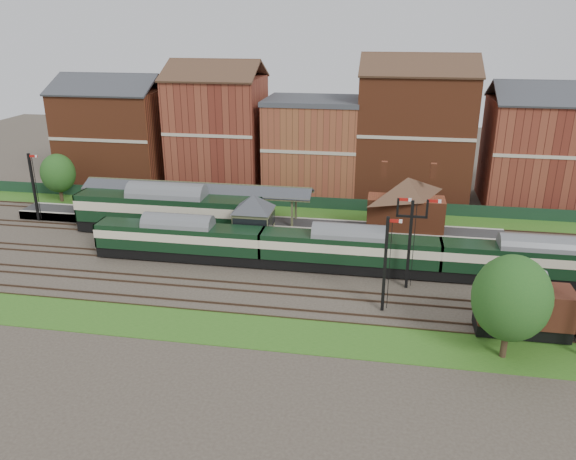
% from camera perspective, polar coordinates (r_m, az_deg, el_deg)
% --- Properties ---
extents(ground, '(160.00, 160.00, 0.00)m').
position_cam_1_polar(ground, '(53.62, -1.09, -3.70)').
color(ground, '#473D33').
rests_on(ground, ground).
extents(grass_back, '(90.00, 4.50, 0.06)m').
position_cam_1_polar(grass_back, '(68.30, 1.45, 1.77)').
color(grass_back, '#2D6619').
rests_on(grass_back, ground).
extents(grass_front, '(90.00, 5.00, 0.06)m').
position_cam_1_polar(grass_front, '(43.20, -4.16, -10.11)').
color(grass_front, '#2D6619').
rests_on(grass_front, ground).
extents(fence, '(90.00, 0.12, 1.50)m').
position_cam_1_polar(fence, '(69.95, 1.70, 2.84)').
color(fence, '#193823').
rests_on(fence, ground).
extents(platform, '(55.00, 3.40, 1.00)m').
position_cam_1_polar(platform, '(63.27, -3.87, 0.62)').
color(platform, '#2D2D2D').
rests_on(platform, ground).
extents(signal_box, '(5.40, 5.40, 6.00)m').
position_cam_1_polar(signal_box, '(55.97, -3.50, 0.85)').
color(signal_box, '#687553').
rests_on(signal_box, ground).
extents(brick_hut, '(3.20, 2.64, 2.94)m').
position_cam_1_polar(brick_hut, '(55.47, 4.62, -1.57)').
color(brick_hut, maroon).
rests_on(brick_hut, ground).
extents(station_building, '(8.10, 8.10, 5.90)m').
position_cam_1_polar(station_building, '(60.54, 11.91, 2.74)').
color(station_building, brown).
rests_on(station_building, platform).
extents(canopy, '(26.00, 3.89, 4.08)m').
position_cam_1_polar(canopy, '(63.66, -9.23, 4.39)').
color(canopy, '#505233').
rests_on(canopy, platform).
extents(semaphore_bracket, '(3.60, 0.25, 8.18)m').
position_cam_1_polar(semaphore_bracket, '(48.76, 12.33, -0.84)').
color(semaphore_bracket, black).
rests_on(semaphore_bracket, ground).
extents(semaphore_platform_end, '(1.23, 0.25, 8.00)m').
position_cam_1_polar(semaphore_platform_end, '(70.74, -24.42, 4.06)').
color(semaphore_platform_end, black).
rests_on(semaphore_platform_end, ground).
extents(semaphore_siding, '(1.23, 0.25, 8.00)m').
position_cam_1_polar(semaphore_siding, '(44.70, 9.87, -3.33)').
color(semaphore_siding, black).
rests_on(semaphore_siding, ground).
extents(town_backdrop, '(69.00, 10.00, 16.00)m').
position_cam_1_polar(town_backdrop, '(75.12, 2.40, 9.00)').
color(town_backdrop, brown).
rests_on(town_backdrop, ground).
extents(dmu_train, '(49.21, 2.59, 3.78)m').
position_cam_1_polar(dmu_train, '(51.97, 6.20, -1.97)').
color(dmu_train, black).
rests_on(dmu_train, ground).
extents(platform_railcar, '(20.32, 3.20, 4.68)m').
position_cam_1_polar(platform_railcar, '(62.09, -12.07, 1.97)').
color(platform_railcar, black).
rests_on(platform_railcar, ground).
extents(goods_van_a, '(6.65, 2.88, 4.03)m').
position_cam_1_polar(goods_van_a, '(45.00, 22.84, -7.23)').
color(goods_van_a, black).
rests_on(goods_van_a, ground).
extents(tree_far, '(5.21, 5.21, 7.60)m').
position_cam_1_polar(tree_far, '(40.60, 21.75, -6.46)').
color(tree_far, '#382619').
rests_on(tree_far, ground).
extents(tree_back, '(4.29, 4.29, 6.26)m').
position_cam_1_polar(tree_back, '(77.31, -22.33, 5.36)').
color(tree_back, '#382619').
rests_on(tree_back, ground).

